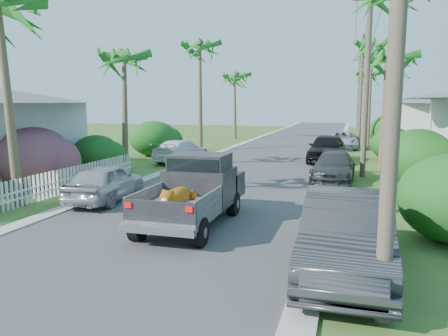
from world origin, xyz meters
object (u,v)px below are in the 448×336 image
(utility_pole_a, at_px, (397,35))
(utility_pole_b, at_px, (367,82))
(parked_car_rf, at_px, (327,148))
(palm_r_b, at_px, (387,56))
(parked_car_ln, at_px, (106,183))
(parked_car_rm, at_px, (334,167))
(palm_l_d, at_px, (235,75))
(parked_car_lf, at_px, (181,151))
(utility_pole_d, at_px, (358,94))
(parked_car_rn, at_px, (347,235))
(parked_car_rd, at_px, (344,140))
(palm_r_d, at_px, (369,73))
(palm_r_c, at_px, (372,42))
(utility_pole_c, at_px, (361,91))
(palm_l_b, at_px, (123,54))
(palm_l_a, at_px, (1,0))
(pickup_truck, at_px, (197,189))
(palm_l_c, at_px, (200,44))

(utility_pole_a, bearing_deg, utility_pole_b, 90.00)
(parked_car_rf, relative_size, palm_r_b, 0.69)
(parked_car_ln, xyz_separation_m, palm_r_b, (10.20, 10.37, 5.26))
(parked_car_rm, height_order, palm_l_d, palm_l_d)
(parked_car_lf, bearing_deg, utility_pole_d, -103.97)
(parked_car_rn, xyz_separation_m, parked_car_rd, (-0.57, 26.75, -0.16))
(parked_car_lf, relative_size, palm_r_d, 0.58)
(palm_r_d, bearing_deg, utility_pole_d, 106.70)
(parked_car_rn, relative_size, parked_car_lf, 1.09)
(palm_r_b, relative_size, utility_pole_b, 0.80)
(parked_car_ln, distance_m, palm_r_c, 24.65)
(palm_r_d, bearing_deg, utility_pole_b, -91.91)
(palm_l_d, height_order, utility_pole_c, utility_pole_c)
(palm_r_b, height_order, utility_pole_c, utility_pole_c)
(parked_car_lf, height_order, palm_r_b, palm_r_b)
(palm_l_b, bearing_deg, utility_pole_d, 68.20)
(palm_l_b, distance_m, palm_r_b, 13.73)
(palm_l_a, distance_m, palm_l_d, 31.01)
(parked_car_rf, bearing_deg, parked_car_rn, -81.94)
(parked_car_rn, distance_m, utility_pole_d, 43.20)
(palm_l_a, relative_size, utility_pole_a, 0.91)
(palm_l_d, height_order, palm_r_c, palm_r_c)
(palm_r_b, bearing_deg, pickup_truck, -116.42)
(pickup_truck, height_order, utility_pole_b, utility_pole_b)
(parked_car_lf, distance_m, palm_r_c, 17.03)
(parked_car_ln, bearing_deg, palm_l_b, -71.18)
(palm_l_b, xyz_separation_m, utility_pole_a, (12.40, -14.00, -1.55))
(parked_car_rf, height_order, utility_pole_c, utility_pole_c)
(palm_r_c, xyz_separation_m, utility_pole_d, (-0.60, 17.00, -3.51))
(palm_l_b, bearing_deg, palm_l_c, 85.43)
(palm_r_b, distance_m, utility_pole_c, 13.11)
(palm_r_c, bearing_deg, palm_l_a, -118.33)
(parked_car_lf, height_order, palm_r_d, palm_r_d)
(palm_l_a, bearing_deg, pickup_truck, -0.80)
(parked_car_rm, height_order, utility_pole_d, utility_pole_d)
(parked_car_rm, relative_size, palm_r_b, 0.63)
(utility_pole_a, relative_size, utility_pole_d, 1.00)
(pickup_truck, xyz_separation_m, parked_car_rf, (3.01, 15.15, -0.16))
(palm_l_d, bearing_deg, palm_r_c, -32.21)
(parked_car_rd, height_order, utility_pole_c, utility_pole_c)
(parked_car_rn, bearing_deg, parked_car_rd, 91.55)
(parked_car_rn, xyz_separation_m, utility_pole_d, (0.60, 43.04, 3.76))
(parked_car_rn, relative_size, palm_l_d, 0.66)
(palm_l_c, bearing_deg, palm_r_d, 55.22)
(palm_l_b, relative_size, utility_pole_d, 0.82)
(palm_r_c, distance_m, utility_pole_d, 17.37)
(pickup_truck, distance_m, palm_r_d, 38.00)
(parked_car_rn, distance_m, parked_car_rf, 18.15)
(pickup_truck, xyz_separation_m, utility_pole_b, (5.01, 10.09, 3.59))
(palm_l_b, bearing_deg, parked_car_rd, 52.65)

